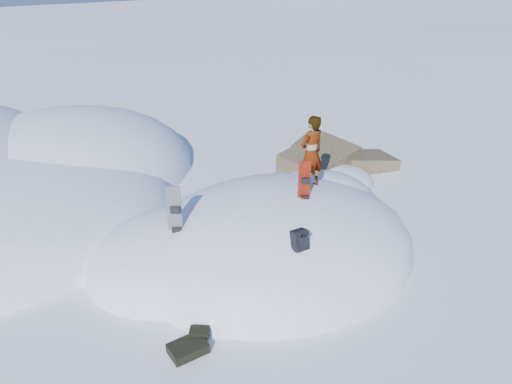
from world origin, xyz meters
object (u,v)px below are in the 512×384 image
person (311,153)px  snowboard_dark (176,222)px  backpack (300,240)px  snowboard_red (304,191)px

person → snowboard_dark: bearing=-9.9°
backpack → person: 2.64m
snowboard_red → person: (0.54, 0.57, 0.62)m
snowboard_dark → person: size_ratio=0.93×
person → snowboard_red: bearing=37.6°
snowboard_red → person: size_ratio=0.81×
backpack → snowboard_red: bearing=52.7°
snowboard_red → person: bearing=62.5°
snowboard_dark → person: (3.41, -0.07, 0.97)m
snowboard_dark → backpack: bearing=-18.6°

